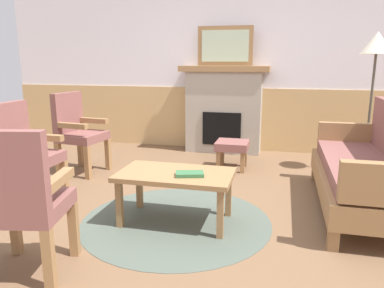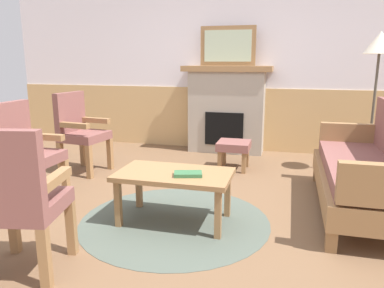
{
  "view_description": "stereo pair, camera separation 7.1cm",
  "coord_description": "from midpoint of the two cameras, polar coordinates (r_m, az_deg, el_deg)",
  "views": [
    {
      "loc": [
        0.85,
        -3.11,
        1.36
      ],
      "look_at": [
        0.0,
        0.35,
        0.55
      ],
      "focal_mm": 34.63,
      "sensor_mm": 36.0,
      "label": 1
    },
    {
      "loc": [
        0.92,
        -3.09,
        1.36
      ],
      "look_at": [
        0.0,
        0.35,
        0.55
      ],
      "focal_mm": 34.63,
      "sensor_mm": 36.0,
      "label": 2
    }
  ],
  "objects": [
    {
      "name": "ground_plane",
      "position": [
        3.5,
        -1.98,
        -10.06
      ],
      "size": [
        14.0,
        14.0,
        0.0
      ],
      "primitive_type": "plane",
      "color": "brown"
    },
    {
      "name": "wall_back",
      "position": [
        5.77,
        5.1,
        12.24
      ],
      "size": [
        7.2,
        0.14,
        2.7
      ],
      "color": "white",
      "rests_on": "ground_plane"
    },
    {
      "name": "fireplace",
      "position": [
        5.57,
        4.57,
        5.44
      ],
      "size": [
        1.3,
        0.44,
        1.28
      ],
      "color": "#A39989",
      "rests_on": "ground_plane"
    },
    {
      "name": "framed_picture",
      "position": [
        5.53,
        4.74,
        14.82
      ],
      "size": [
        0.8,
        0.04,
        0.56
      ],
      "color": "olive",
      "rests_on": "fireplace"
    },
    {
      "name": "couch",
      "position": [
        3.69,
        24.69,
        -3.52
      ],
      "size": [
        0.7,
        1.8,
        0.98
      ],
      "color": "olive",
      "rests_on": "ground_plane"
    },
    {
      "name": "coffee_table",
      "position": [
        3.13,
        -3.17,
        -5.33
      ],
      "size": [
        0.96,
        0.56,
        0.44
      ],
      "color": "olive",
      "rests_on": "ground_plane"
    },
    {
      "name": "round_rug",
      "position": [
        3.27,
        -3.09,
        -11.71
      ],
      "size": [
        1.63,
        1.63,
        0.01
      ],
      "primitive_type": "cylinder",
      "color": "#4C564C",
      "rests_on": "ground_plane"
    },
    {
      "name": "book_on_table",
      "position": [
        3.02,
        -1.03,
        -4.64
      ],
      "size": [
        0.25,
        0.19,
        0.03
      ],
      "primitive_type": "cube",
      "rotation": [
        0.0,
        0.0,
        0.28
      ],
      "color": "#33663D",
      "rests_on": "coffee_table"
    },
    {
      "name": "footstool",
      "position": [
        4.7,
        5.78,
        -0.49
      ],
      "size": [
        0.4,
        0.4,
        0.36
      ],
      "color": "olive",
      "rests_on": "ground_plane"
    },
    {
      "name": "armchair_near_fireplace",
      "position": [
        3.83,
        -25.11,
        -0.8
      ],
      "size": [
        0.48,
        0.48,
        0.98
      ],
      "color": "olive",
      "rests_on": "ground_plane"
    },
    {
      "name": "armchair_by_window_left",
      "position": [
        4.73,
        -17.66,
        2.2
      ],
      "size": [
        0.54,
        0.54,
        0.98
      ],
      "color": "olive",
      "rests_on": "ground_plane"
    },
    {
      "name": "armchair_front_left",
      "position": [
        2.53,
        -25.72,
        -7.41
      ],
      "size": [
        0.57,
        0.57,
        0.98
      ],
      "color": "olive",
      "rests_on": "ground_plane"
    },
    {
      "name": "floor_lamp_by_couch",
      "position": [
        4.84,
        26.12,
        12.6
      ],
      "size": [
        0.36,
        0.36,
        1.68
      ],
      "color": "#332D28",
      "rests_on": "ground_plane"
    }
  ]
}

